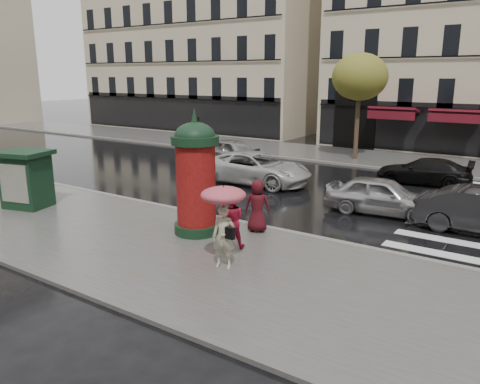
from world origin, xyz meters
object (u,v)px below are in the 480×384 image
Objects in this scene: car_silver at (382,196)px; newsstand at (26,178)px; traffic_light at (197,162)px; car_black at (424,171)px; woman_red at (231,220)px; car_far_silver at (225,151)px; woman_umbrella at (224,213)px; man_burgundy at (257,206)px; car_white at (255,168)px; morris_column at (196,174)px.

newsstand is at bearing 116.00° from car_silver.
traffic_light reaches higher than car_black.
car_far_silver is at bearing -88.41° from woman_red.
car_silver is (1.90, 7.94, -0.95)m from woman_umbrella.
car_far_silver is (-8.59, 10.09, -0.23)m from man_burgundy.
car_far_silver is (-9.45, 13.22, -0.90)m from woman_umbrella.
woman_umbrella is 10.92m from car_white.
morris_column reaches higher than traffic_light.
car_black is (2.75, 12.87, -0.34)m from woman_red.
car_far_silver is (-11.48, -1.03, 0.13)m from car_black.
woman_umbrella reaches higher than woman_red.
car_white is 1.27× the size of car_black.
woman_umbrella is 0.62× the size of traffic_light.
traffic_light is at bearing -165.36° from car_white.
car_white is (-2.53, 7.77, -1.35)m from morris_column.
woman_umbrella is 3.86m from traffic_light.
man_burgundy is at bearing 105.24° from woman_umbrella.
woman_umbrella is 14.44m from car_black.
morris_column is 1.10× the size of traffic_light.
car_white is at bearing 57.38° from car_far_silver.
newsstand reaches higher than car_black.
morris_column is at bearing 138.67° from car_silver.
woman_red reaches higher than car_silver.
car_far_silver is (-6.96, 11.33, -1.35)m from morris_column.
woman_red is (-0.72, 1.38, -0.69)m from woman_umbrella.
morris_column is 0.97× the size of car_silver.
woman_red reaches higher than car_white.
traffic_light is 0.83× the size of car_far_silver.
woman_umbrella is 1.70m from woman_red.
car_silver is 0.96× the size of car_black.
traffic_light is 7.69m from car_white.
car_white is 5.69m from car_far_silver.
woman_red is at bearing -15.96° from morris_column.
car_white reaches higher than car_black.
car_silver is at bearing -146.58° from woman_red.
car_black is (12.21, 13.68, -0.64)m from newsstand.
woman_red is at bearing -17.67° from car_black.
car_silver is 12.52m from car_far_silver.
woman_red is 9.33m from car_white.
car_black is (2.03, 14.26, -1.03)m from woman_umbrella.
morris_column is 0.94× the size of car_black.
man_burgundy is 13.25m from car_far_silver.
car_silver is 7.13m from car_white.
car_white is 1.24× the size of car_far_silver.
car_silver is (2.75, 4.81, -0.28)m from man_burgundy.
car_black is at bearing -128.55° from man_burgundy.
man_burgundy is 9.67m from newsstand.
man_burgundy reaches higher than car_far_silver.
morris_column reaches higher than car_silver.
newsstand is at bearing 2.88° from car_far_silver.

